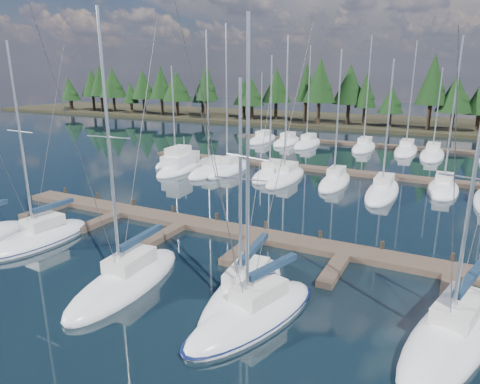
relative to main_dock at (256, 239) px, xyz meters
The scene contains 12 objects.
ground 12.65m from the main_dock, 90.00° to the left, with size 260.00×260.00×0.00m, color black.
far_shore 72.64m from the main_dock, 90.00° to the left, with size 220.00×30.00×0.60m, color #2B2818.
main_dock is the anchor object (origin of this frame).
back_docks 32.23m from the main_dock, 90.00° to the left, with size 50.00×21.80×0.40m.
front_sailboat_1 14.60m from the main_dock, 152.65° to the right, with size 3.47×7.99×13.72m.
front_sailboat_2 9.51m from the main_dock, 112.10° to the right, with size 3.41×9.00×14.78m.
front_sailboat_3 7.80m from the main_dock, 69.44° to the right, with size 3.78×9.42×11.72m.
front_sailboat_4 9.53m from the main_dock, 65.67° to the right, with size 5.09×8.89×14.14m.
front_sailboat_5 13.67m from the main_dock, 26.46° to the right, with size 5.27×10.51×13.21m.
back_sailboat_rows 27.68m from the main_dock, 89.18° to the left, with size 43.53×33.75×16.79m.
motor_yacht_left 23.10m from the main_dock, 137.24° to the left, with size 3.73×9.44×4.62m.
tree_line 63.30m from the main_dock, 90.38° to the left, with size 185.38×11.62×13.63m.
Camera 1 is at (11.33, -7.25, 11.20)m, focal length 32.00 mm.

